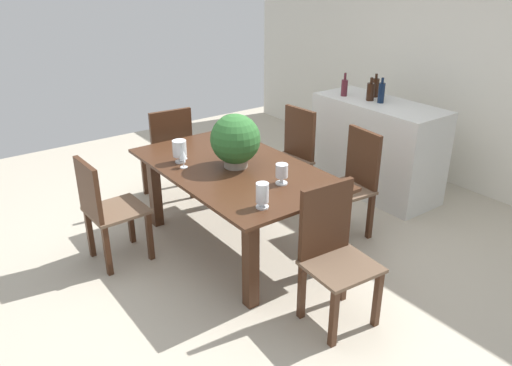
# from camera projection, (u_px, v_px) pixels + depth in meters

# --- Properties ---
(ground_plane) EXTENTS (7.04, 7.04, 0.00)m
(ground_plane) POSITION_uv_depth(u_px,v_px,m) (253.00, 238.00, 4.61)
(ground_plane) COLOR #BCB29E
(back_wall) EXTENTS (6.40, 0.10, 2.60)m
(back_wall) POSITION_uv_depth(u_px,v_px,m) (445.00, 63.00, 5.49)
(back_wall) COLOR silver
(back_wall) RESTS_ON ground
(dining_table) EXTENTS (1.84, 1.08, 0.76)m
(dining_table) POSITION_uv_depth(u_px,v_px,m) (234.00, 181.00, 4.25)
(dining_table) COLOR #422616
(dining_table) RESTS_ON ground
(chair_foot_end) EXTENTS (0.45, 0.49, 0.99)m
(chair_foot_end) POSITION_uv_depth(u_px,v_px,m) (333.00, 248.00, 3.42)
(chair_foot_end) COLOR #422616
(chair_foot_end) RESTS_ON ground
(chair_head_end) EXTENTS (0.47, 0.50, 0.99)m
(chair_head_end) POSITION_uv_depth(u_px,v_px,m) (169.00, 150.00, 5.14)
(chair_head_end) COLOR #422616
(chair_head_end) RESTS_ON ground
(chair_far_left) EXTENTS (0.47, 0.47, 0.98)m
(chair_far_left) POSITION_uv_depth(u_px,v_px,m) (292.00, 152.00, 5.14)
(chair_far_left) COLOR #422616
(chair_far_left) RESTS_ON ground
(chair_near_left) EXTENTS (0.45, 0.46, 0.92)m
(chair_near_left) POSITION_uv_depth(u_px,v_px,m) (105.00, 207.00, 4.06)
(chair_near_left) COLOR #422616
(chair_near_left) RESTS_ON ground
(chair_far_right) EXTENTS (0.47, 0.48, 0.98)m
(chair_far_right) POSITION_uv_depth(u_px,v_px,m) (353.00, 179.00, 4.51)
(chair_far_right) COLOR #422616
(chair_far_right) RESTS_ON ground
(flower_centerpiece) EXTENTS (0.41, 0.41, 0.45)m
(flower_centerpiece) POSITION_uv_depth(u_px,v_px,m) (235.00, 140.00, 4.11)
(flower_centerpiece) COLOR gray
(flower_centerpiece) RESTS_ON dining_table
(crystal_vase_left) EXTENTS (0.12, 0.12, 0.19)m
(crystal_vase_left) POSITION_uv_depth(u_px,v_px,m) (180.00, 149.00, 4.25)
(crystal_vase_left) COLOR silver
(crystal_vase_left) RESTS_ON dining_table
(crystal_vase_center_near) EXTENTS (0.10, 0.10, 0.16)m
(crystal_vase_center_near) POSITION_uv_depth(u_px,v_px,m) (282.00, 172.00, 3.85)
(crystal_vase_center_near) COLOR silver
(crystal_vase_center_near) RESTS_ON dining_table
(crystal_vase_right) EXTENTS (0.09, 0.09, 0.19)m
(crystal_vase_right) POSITION_uv_depth(u_px,v_px,m) (262.00, 194.00, 3.47)
(crystal_vase_right) COLOR silver
(crystal_vase_right) RESTS_ON dining_table
(wine_glass) EXTENTS (0.07, 0.07, 0.15)m
(wine_glass) POSITION_uv_depth(u_px,v_px,m) (183.00, 155.00, 4.14)
(wine_glass) COLOR silver
(wine_glass) RESTS_ON dining_table
(kitchen_counter) EXTENTS (1.41, 0.61, 0.99)m
(kitchen_counter) POSITION_uv_depth(u_px,v_px,m) (376.00, 147.00, 5.39)
(kitchen_counter) COLOR silver
(kitchen_counter) RESTS_ON ground
(wine_bottle_green) EXTENTS (0.07, 0.07, 0.25)m
(wine_bottle_green) POSITION_uv_depth(u_px,v_px,m) (375.00, 87.00, 5.34)
(wine_bottle_green) COLOR black
(wine_bottle_green) RESTS_ON kitchen_counter
(wine_bottle_clear) EXTENTS (0.08, 0.08, 0.24)m
(wine_bottle_clear) POSITION_uv_depth(u_px,v_px,m) (371.00, 91.00, 5.21)
(wine_bottle_clear) COLOR black
(wine_bottle_clear) RESTS_ON kitchen_counter
(wine_bottle_tall) EXTENTS (0.07, 0.07, 0.25)m
(wine_bottle_tall) POSITION_uv_depth(u_px,v_px,m) (344.00, 87.00, 5.38)
(wine_bottle_tall) COLOR #511E28
(wine_bottle_tall) RESTS_ON kitchen_counter
(wine_bottle_dark) EXTENTS (0.07, 0.07, 0.26)m
(wine_bottle_dark) POSITION_uv_depth(u_px,v_px,m) (381.00, 92.00, 5.12)
(wine_bottle_dark) COLOR #0F1E38
(wine_bottle_dark) RESTS_ON kitchen_counter
(potted_plant_floor) EXTENTS (0.48, 0.48, 0.62)m
(potted_plant_floor) POSITION_uv_depth(u_px,v_px,m) (233.00, 137.00, 6.20)
(potted_plant_floor) COLOR #9E9384
(potted_plant_floor) RESTS_ON ground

